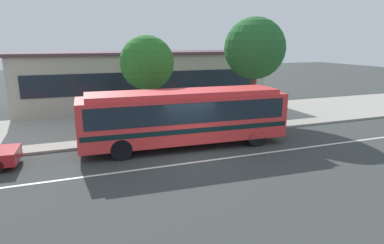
{
  "coord_description": "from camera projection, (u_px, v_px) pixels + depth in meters",
  "views": [
    {
      "loc": [
        -5.27,
        -14.03,
        5.31
      ],
      "look_at": [
        0.54,
        1.51,
        1.3
      ],
      "focal_mm": 30.96,
      "sensor_mm": 36.0,
      "label": 1
    }
  ],
  "objects": [
    {
      "name": "ground_plane",
      "position": [
        192.0,
        156.0,
        15.81
      ],
      "size": [
        120.0,
        120.0,
        0.0
      ],
      "primitive_type": "plane",
      "color": "#363B39"
    },
    {
      "name": "sidewalk_slab",
      "position": [
        156.0,
        123.0,
        22.1
      ],
      "size": [
        60.0,
        8.0,
        0.12
      ],
      "primitive_type": "cube",
      "color": "#9E9A90",
      "rests_on": "ground_plane"
    },
    {
      "name": "lane_stripe_center",
      "position": [
        199.0,
        162.0,
        15.08
      ],
      "size": [
        56.0,
        0.16,
        0.01
      ],
      "primitive_type": "cube",
      "color": "silver",
      "rests_on": "ground_plane"
    },
    {
      "name": "transit_bus",
      "position": [
        185.0,
        115.0,
        16.91
      ],
      "size": [
        10.62,
        2.93,
        2.94
      ],
      "color": "red",
      "rests_on": "ground_plane"
    },
    {
      "name": "pedestrian_waiting_near_sign",
      "position": [
        118.0,
        123.0,
        17.97
      ],
      "size": [
        0.45,
        0.45,
        1.59
      ],
      "color": "#767152",
      "rests_on": "sidewalk_slab"
    },
    {
      "name": "pedestrian_walking_along_curb",
      "position": [
        184.0,
        111.0,
        20.58
      ],
      "size": [
        0.48,
        0.48,
        1.74
      ],
      "color": "#292D52",
      "rests_on": "sidewalk_slab"
    },
    {
      "name": "pedestrian_standing_by_tree",
      "position": [
        214.0,
        113.0,
        20.15
      ],
      "size": [
        0.36,
        0.36,
        1.7
      ],
      "color": "#2E3945",
      "rests_on": "sidewalk_slab"
    },
    {
      "name": "bus_stop_sign",
      "position": [
        245.0,
        103.0,
        20.44
      ],
      "size": [
        0.12,
        0.44,
        2.35
      ],
      "color": "gray",
      "rests_on": "sidewalk_slab"
    },
    {
      "name": "street_tree_near_stop",
      "position": [
        147.0,
        63.0,
        20.28
      ],
      "size": [
        3.33,
        3.33,
        5.62
      ],
      "color": "brown",
      "rests_on": "sidewalk_slab"
    },
    {
      "name": "street_tree_mid_block",
      "position": [
        255.0,
        49.0,
        22.45
      ],
      "size": [
        4.17,
        4.17,
        6.87
      ],
      "color": "brown",
      "rests_on": "sidewalk_slab"
    },
    {
      "name": "station_building",
      "position": [
        143.0,
        79.0,
        27.78
      ],
      "size": [
        20.02,
        6.55,
        4.57
      ],
      "color": "#A8A595",
      "rests_on": "ground_plane"
    }
  ]
}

